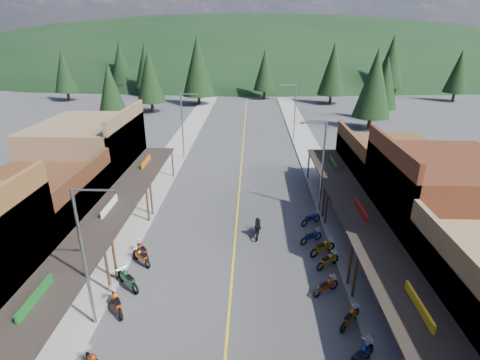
# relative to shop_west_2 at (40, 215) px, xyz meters

# --- Properties ---
(ground) EXTENTS (220.00, 220.00, 0.00)m
(ground) POSITION_rel_shop_west_2_xyz_m (13.75, -1.70, -2.53)
(ground) COLOR #38383A
(ground) RESTS_ON ground
(centerline) EXTENTS (0.15, 90.00, 0.01)m
(centerline) POSITION_rel_shop_west_2_xyz_m (13.75, 18.30, -2.53)
(centerline) COLOR gold
(centerline) RESTS_ON ground
(sidewalk_west) EXTENTS (3.40, 94.00, 0.15)m
(sidewalk_west) POSITION_rel_shop_west_2_xyz_m (5.05, 18.30, -2.46)
(sidewalk_west) COLOR gray
(sidewalk_west) RESTS_ON ground
(sidewalk_east) EXTENTS (3.40, 94.00, 0.15)m
(sidewalk_east) POSITION_rel_shop_west_2_xyz_m (22.45, 18.30, -2.46)
(sidewalk_east) COLOR gray
(sidewalk_east) RESTS_ON ground
(shop_west_2) EXTENTS (10.90, 9.00, 6.20)m
(shop_west_2) POSITION_rel_shop_west_2_xyz_m (0.00, 0.00, 0.00)
(shop_west_2) COLOR #3F2111
(shop_west_2) RESTS_ON ground
(shop_west_3) EXTENTS (10.90, 10.20, 8.20)m
(shop_west_3) POSITION_rel_shop_west_2_xyz_m (-0.03, 9.60, 0.99)
(shop_west_3) COLOR brown
(shop_west_3) RESTS_ON ground
(shop_east_2) EXTENTS (10.90, 9.00, 8.20)m
(shop_east_2) POSITION_rel_shop_west_2_xyz_m (27.54, 0.00, 0.99)
(shop_east_2) COLOR #562B19
(shop_east_2) RESTS_ON ground
(shop_east_3) EXTENTS (10.90, 10.20, 6.20)m
(shop_east_3) POSITION_rel_shop_west_2_xyz_m (27.51, 9.60, -0.00)
(shop_east_3) COLOR #4C2D16
(shop_east_3) RESTS_ON ground
(streetlight_0) EXTENTS (2.16, 0.18, 8.00)m
(streetlight_0) POSITION_rel_shop_west_2_xyz_m (6.80, -7.70, 1.93)
(streetlight_0) COLOR gray
(streetlight_0) RESTS_ON ground
(streetlight_1) EXTENTS (2.16, 0.18, 8.00)m
(streetlight_1) POSITION_rel_shop_west_2_xyz_m (6.80, 20.30, 1.93)
(streetlight_1) COLOR gray
(streetlight_1) RESTS_ON ground
(streetlight_2) EXTENTS (2.16, 0.18, 8.00)m
(streetlight_2) POSITION_rel_shop_west_2_xyz_m (20.71, 6.30, 1.93)
(streetlight_2) COLOR gray
(streetlight_2) RESTS_ON ground
(streetlight_3) EXTENTS (2.16, 0.18, 8.00)m
(streetlight_3) POSITION_rel_shop_west_2_xyz_m (20.71, 28.30, 1.93)
(streetlight_3) COLOR gray
(streetlight_3) RESTS_ON ground
(ridge_hill) EXTENTS (310.00, 140.00, 60.00)m
(ridge_hill) POSITION_rel_shop_west_2_xyz_m (13.75, 133.30, -2.53)
(ridge_hill) COLOR black
(ridge_hill) RESTS_ON ground
(pine_0) EXTENTS (5.04, 5.04, 11.00)m
(pine_0) POSITION_rel_shop_west_2_xyz_m (-26.25, 60.30, 3.95)
(pine_0) COLOR black
(pine_0) RESTS_ON ground
(pine_1) EXTENTS (5.88, 5.88, 12.50)m
(pine_1) POSITION_rel_shop_west_2_xyz_m (-10.25, 68.30, 4.70)
(pine_1) COLOR black
(pine_1) RESTS_ON ground
(pine_2) EXTENTS (6.72, 6.72, 14.00)m
(pine_2) POSITION_rel_shop_west_2_xyz_m (3.75, 56.30, 5.46)
(pine_2) COLOR black
(pine_2) RESTS_ON ground
(pine_3) EXTENTS (5.04, 5.04, 11.00)m
(pine_3) POSITION_rel_shop_west_2_xyz_m (17.75, 64.30, 3.95)
(pine_3) COLOR black
(pine_3) RESTS_ON ground
(pine_4) EXTENTS (5.88, 5.88, 12.50)m
(pine_4) POSITION_rel_shop_west_2_xyz_m (31.75, 58.30, 4.70)
(pine_4) COLOR black
(pine_4) RESTS_ON ground
(pine_5) EXTENTS (6.72, 6.72, 14.00)m
(pine_5) POSITION_rel_shop_west_2_xyz_m (47.75, 70.30, 5.46)
(pine_5) COLOR black
(pine_5) RESTS_ON ground
(pine_6) EXTENTS (5.04, 5.04, 11.00)m
(pine_6) POSITION_rel_shop_west_2_xyz_m (59.75, 62.30, 3.95)
(pine_6) COLOR black
(pine_6) RESTS_ON ground
(pine_7) EXTENTS (5.88, 5.88, 12.50)m
(pine_7) POSITION_rel_shop_west_2_xyz_m (-18.25, 74.30, 4.70)
(pine_7) COLOR black
(pine_7) RESTS_ON ground
(pine_8) EXTENTS (4.48, 4.48, 10.00)m
(pine_8) POSITION_rel_shop_west_2_xyz_m (-8.25, 38.30, 3.44)
(pine_8) COLOR black
(pine_8) RESTS_ON ground
(pine_9) EXTENTS (4.93, 4.93, 10.80)m
(pine_9) POSITION_rel_shop_west_2_xyz_m (37.75, 43.30, 3.85)
(pine_9) COLOR black
(pine_9) RESTS_ON ground
(pine_10) EXTENTS (5.38, 5.38, 11.60)m
(pine_10) POSITION_rel_shop_west_2_xyz_m (-4.25, 48.30, 4.25)
(pine_10) COLOR black
(pine_10) RESTS_ON ground
(pine_11) EXTENTS (5.82, 5.82, 12.40)m
(pine_11) POSITION_rel_shop_west_2_xyz_m (33.75, 36.30, 4.65)
(pine_11) COLOR black
(pine_11) RESTS_ON ground
(bike_west_5) EXTENTS (1.80, 2.29, 1.27)m
(bike_west_5) POSITION_rel_shop_west_2_xyz_m (7.48, -6.59, -1.90)
(bike_west_5) COLOR #C9490E
(bike_west_5) RESTS_ON ground
(bike_west_6) EXTENTS (2.20, 2.16, 1.32)m
(bike_west_6) POSITION_rel_shop_west_2_xyz_m (7.46, -4.54, -1.87)
(bike_west_6) COLOR #0E4723
(bike_west_6) RESTS_ON ground
(bike_west_7) EXTENTS (1.92, 1.85, 1.14)m
(bike_west_7) POSITION_rel_shop_west_2_xyz_m (7.57, -1.99, -1.96)
(bike_west_7) COLOR #A0440B
(bike_west_7) RESTS_ON ground
(bike_west_8) EXTENTS (1.78, 2.09, 1.19)m
(bike_west_8) POSITION_rel_shop_west_2_xyz_m (7.42, -1.16, -1.94)
(bike_west_8) COLOR maroon
(bike_west_8) RESTS_ON ground
(bike_east_4) EXTENTS (2.19, 2.16, 1.32)m
(bike_east_4) POSITION_rel_shop_west_2_xyz_m (20.06, -10.00, -1.87)
(bike_east_4) COLOR navy
(bike_east_4) RESTS_ON ground
(bike_east_5) EXTENTS (1.76, 1.88, 1.10)m
(bike_east_5) POSITION_rel_shop_west_2_xyz_m (20.25, -7.31, -1.98)
(bike_east_5) COLOR #9F550B
(bike_east_5) RESTS_ON ground
(bike_east_6) EXTENTS (1.95, 1.60, 1.10)m
(bike_east_6) POSITION_rel_shop_west_2_xyz_m (19.45, -4.69, -1.98)
(bike_east_6) COLOR #A13B0B
(bike_east_6) RESTS_ON ground
(bike_east_7) EXTENTS (1.97, 1.71, 1.13)m
(bike_east_7) POSITION_rel_shop_west_2_xyz_m (20.07, -2.01, -1.97)
(bike_east_7) COLOR #C57F0E
(bike_east_7) RESTS_ON ground
(bike_east_8) EXTENTS (2.21, 1.79, 1.24)m
(bike_east_8) POSITION_rel_shop_west_2_xyz_m (19.99, -0.48, -1.91)
(bike_east_8) COLOR #B8720D
(bike_east_8) RESTS_ON ground
(bike_east_9) EXTENTS (1.98, 1.60, 1.11)m
(bike_east_9) POSITION_rel_shop_west_2_xyz_m (19.41, 1.08, -1.98)
(bike_east_9) COLOR navy
(bike_east_9) RESTS_ON ground
(bike_east_10) EXTENTS (1.98, 1.72, 1.13)m
(bike_east_10) POSITION_rel_shop_west_2_xyz_m (19.80, 3.94, -1.97)
(bike_east_10) COLOR navy
(bike_east_10) RESTS_ON ground
(rider_on_bike) EXTENTS (0.84, 2.22, 1.67)m
(rider_on_bike) POSITION_rel_shop_west_2_xyz_m (15.45, 2.02, -1.87)
(rider_on_bike) COLOR black
(rider_on_bike) RESTS_ON ground
(pedestrian_east_a) EXTENTS (0.51, 0.67, 1.67)m
(pedestrian_east_a) POSITION_rel_shop_west_2_xyz_m (22.44, -9.15, -1.55)
(pedestrian_east_a) COLOR #2A2132
(pedestrian_east_a) RESTS_ON sidewalk_east
(pedestrian_east_b) EXTENTS (1.04, 0.98, 1.87)m
(pedestrian_east_b) POSITION_rel_shop_west_2_xyz_m (21.85, 8.49, -1.45)
(pedestrian_east_b) COLOR brown
(pedestrian_east_b) RESTS_ON sidewalk_east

